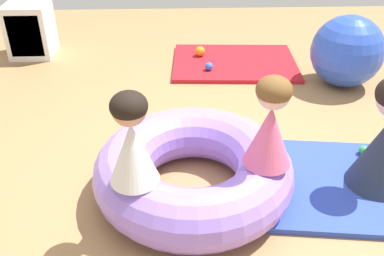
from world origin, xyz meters
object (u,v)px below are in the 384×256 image
(child_in_pink, at_px, (270,123))
(play_ball_green, at_px, (363,150))
(play_ball_orange, at_px, (200,51))
(exercise_ball_large, at_px, (347,51))
(child_in_white, at_px, (132,140))
(play_ball_blue, at_px, (209,66))
(storage_cube, at_px, (30,30))
(inflatable_cushion, at_px, (193,170))

(child_in_pink, distance_m, play_ball_green, 1.09)
(play_ball_orange, xyz_separation_m, exercise_ball_large, (1.32, -0.66, 0.24))
(child_in_white, distance_m, exercise_ball_large, 2.58)
(child_in_pink, xyz_separation_m, play_ball_green, (0.81, 0.49, -0.54))
(play_ball_blue, height_order, play_ball_orange, play_ball_orange)
(child_in_white, distance_m, storage_cube, 3.01)
(storage_cube, bearing_deg, child_in_pink, -51.13)
(storage_cube, bearing_deg, exercise_ball_large, -15.33)
(play_ball_green, distance_m, storage_cube, 3.55)
(child_in_white, height_order, play_ball_green, child_in_white)
(inflatable_cushion, height_order, child_in_pink, child_in_pink)
(exercise_ball_large, distance_m, storage_cube, 3.25)
(play_ball_blue, bearing_deg, child_in_pink, -85.04)
(child_in_white, height_order, play_ball_orange, child_in_white)
(inflatable_cushion, distance_m, storage_cube, 2.91)
(inflatable_cushion, xyz_separation_m, storage_cube, (-1.65, 2.39, 0.10))
(play_ball_blue, xyz_separation_m, play_ball_green, (0.98, -1.50, -0.01))
(child_in_pink, distance_m, exercise_ball_large, 2.03)
(inflatable_cushion, bearing_deg, storage_cube, 124.70)
(play_ball_blue, relative_size, storage_cube, 0.14)
(storage_cube, bearing_deg, inflatable_cushion, -55.30)
(play_ball_orange, distance_m, storage_cube, 1.84)
(child_in_pink, distance_m, storage_cube, 3.30)
(inflatable_cushion, xyz_separation_m, child_in_pink, (0.41, -0.17, 0.43))
(inflatable_cushion, relative_size, exercise_ball_large, 1.86)
(play_ball_green, relative_size, storage_cube, 0.12)
(exercise_ball_large, bearing_deg, inflatable_cushion, -134.08)
(play_ball_orange, relative_size, storage_cube, 0.19)
(play_ball_blue, height_order, storage_cube, storage_cube)
(play_ball_blue, relative_size, play_ball_green, 1.18)
(child_in_white, relative_size, child_in_pink, 0.99)
(child_in_pink, relative_size, play_ball_green, 7.88)
(play_ball_orange, bearing_deg, child_in_white, -101.16)
(inflatable_cushion, height_order, storage_cube, storage_cube)
(child_in_pink, bearing_deg, storage_cube, 51.87)
(play_ball_blue, bearing_deg, inflatable_cushion, -97.34)
(child_in_white, height_order, child_in_pink, child_in_pink)
(play_ball_blue, xyz_separation_m, exercise_ball_large, (1.25, -0.29, 0.25))
(child_in_pink, height_order, storage_cube, child_in_pink)
(play_ball_green, xyz_separation_m, exercise_ball_large, (0.26, 1.21, 0.26))
(child_in_pink, height_order, play_ball_blue, child_in_pink)
(play_ball_blue, distance_m, storage_cube, 1.98)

